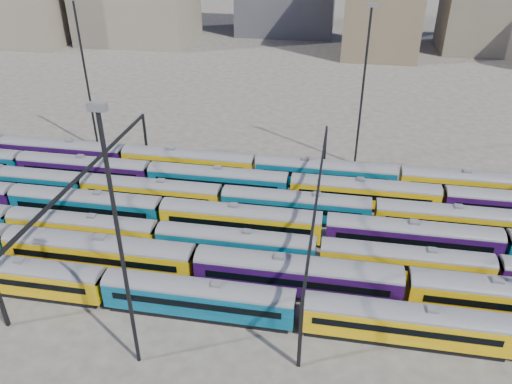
% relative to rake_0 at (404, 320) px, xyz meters
% --- Properties ---
extents(ground, '(500.00, 500.00, 0.00)m').
position_rel_rake_0_xyz_m(ground, '(-19.67, 15.00, -2.66)').
color(ground, '#47413C').
rests_on(ground, ground).
extents(rake_0, '(102.65, 3.01, 5.06)m').
position_rel_rake_0_xyz_m(rake_0, '(0.00, 0.00, 0.00)').
color(rake_0, black).
rests_on(rake_0, ground).
extents(rake_1, '(114.07, 3.34, 5.64)m').
position_rel_rake_0_xyz_m(rake_1, '(-33.91, 5.00, 0.30)').
color(rake_1, black).
rests_on(rake_1, ground).
extents(rake_2, '(98.30, 2.88, 4.84)m').
position_rel_rake_0_xyz_m(rake_2, '(-18.87, 10.00, -0.12)').
color(rake_2, black).
rests_on(rake_2, ground).
extents(rake_3, '(106.18, 3.11, 5.24)m').
position_rel_rake_0_xyz_m(rake_3, '(-19.26, 15.00, 0.09)').
color(rake_3, black).
rests_on(rake_3, ground).
extents(rake_4, '(102.23, 3.00, 5.04)m').
position_rel_rake_0_xyz_m(rake_4, '(-33.25, 20.00, -0.01)').
color(rake_4, black).
rests_on(rake_4, ground).
extents(rake_5, '(126.58, 3.09, 5.20)m').
position_rel_rake_0_xyz_m(rake_5, '(-14.14, 25.00, 0.07)').
color(rake_5, black).
rests_on(rake_5, ground).
extents(rake_6, '(106.95, 3.13, 5.28)m').
position_rel_rake_0_xyz_m(rake_6, '(-30.79, 30.00, 0.11)').
color(rake_6, black).
rests_on(rake_6, ground).
extents(gantry_1, '(0.35, 40.35, 8.03)m').
position_rel_rake_0_xyz_m(gantry_1, '(-39.67, 15.00, 4.13)').
color(gantry_1, black).
rests_on(gantry_1, ground).
extents(gantry_2, '(0.35, 40.35, 8.03)m').
position_rel_rake_0_xyz_m(gantry_2, '(-9.67, 15.00, 4.13)').
color(gantry_2, black).
rests_on(gantry_2, ground).
extents(mast_1, '(1.40, 0.50, 25.60)m').
position_rel_rake_0_xyz_m(mast_1, '(-49.67, 37.00, 11.31)').
color(mast_1, black).
rests_on(mast_1, ground).
extents(mast_2, '(1.40, 0.50, 25.60)m').
position_rel_rake_0_xyz_m(mast_2, '(-24.67, -7.00, 11.31)').
color(mast_2, black).
rests_on(mast_2, ground).
extents(mast_3, '(1.40, 0.50, 25.60)m').
position_rel_rake_0_xyz_m(mast_3, '(-4.67, 39.00, 11.31)').
color(mast_3, black).
rests_on(mast_3, ground).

